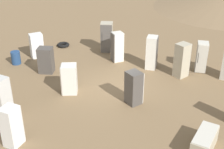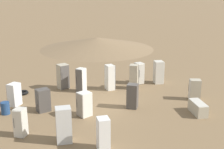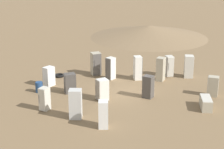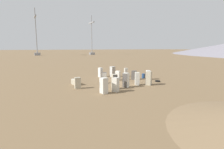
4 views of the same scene
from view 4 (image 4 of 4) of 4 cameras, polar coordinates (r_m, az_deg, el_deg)
ground_plane at (r=26.43m, az=1.21°, el=-2.77°), size 1000.00×1000.00×0.00m
power_pylon_0 at (r=136.98m, az=-6.62°, el=10.27°), size 10.30×3.53×29.44m
power_pylon_1 at (r=134.49m, az=-23.43°, el=10.02°), size 11.28×3.87×32.22m
discarded_fridge_0 at (r=25.05m, az=8.21°, el=-1.38°), size 0.84×0.81×1.82m
discarded_fridge_1 at (r=23.12m, az=-11.15°, el=-2.74°), size 0.67×0.80×1.47m
discarded_fridge_2 at (r=21.03m, az=1.17°, el=-3.35°), size 0.89×0.84×1.73m
discarded_fridge_3 at (r=25.35m, az=11.90°, el=-1.22°), size 1.03×1.03×1.94m
discarded_fridge_4 at (r=32.42m, az=4.54°, el=0.74°), size 0.73×0.67×1.56m
discarded_fridge_5 at (r=31.67m, az=-3.79°, el=0.69°), size 0.82×0.72×1.70m
discarded_fridge_6 at (r=25.67m, az=-11.81°, el=-2.42°), size 1.71×0.93×0.77m
discarded_fridge_7 at (r=23.45m, az=4.55°, el=-1.85°), size 0.90×0.86×1.95m
discarded_fridge_8 at (r=28.55m, az=1.90°, el=-0.36°), size 1.01×1.02×1.53m
discarded_fridge_9 at (r=29.80m, az=11.73°, el=-0.15°), size 0.94×0.88×1.53m
discarded_fridge_10 at (r=20.22m, az=-2.68°, el=-3.67°), size 0.89×0.84×1.86m
discarded_fridge_11 at (r=31.79m, az=0.20°, el=0.92°), size 0.85×0.91×1.91m
discarded_fridge_12 at (r=29.33m, az=7.25°, el=-0.22°), size 1.02×1.04×1.49m
discarded_fridge_13 at (r=22.38m, az=0.81°, el=-2.36°), size 0.84×0.73×1.93m
discarded_fridge_14 at (r=26.04m, az=-2.60°, el=-1.12°), size 0.81×0.82×1.64m
scrap_tire at (r=28.29m, az=14.67°, el=-2.08°), size 0.83×0.83×0.21m
rusty_barrel at (r=31.10m, az=10.20°, el=-0.43°), size 0.55×0.55×0.79m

